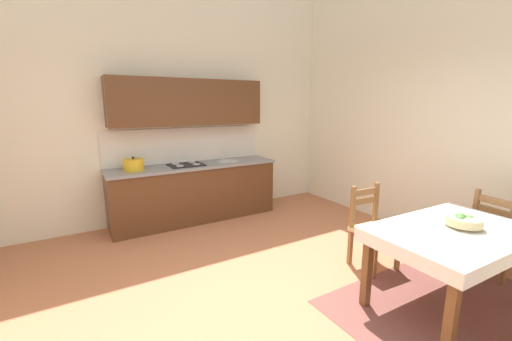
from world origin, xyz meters
name	(u,v)px	position (x,y,z in m)	size (l,w,h in m)	color
ground_plane	(274,303)	(0.00, 0.00, -0.05)	(6.03, 6.12, 0.10)	#B7704C
wall_back	(174,88)	(0.00, 2.82, 2.07)	(6.03, 0.12, 4.14)	silver
wall_right	(458,84)	(2.77, 0.00, 2.07)	(0.12, 6.12, 4.14)	silver
area_rug	(456,311)	(1.30, -1.00, 0.00)	(2.10, 1.60, 0.01)	brown
kitchen_cabinetry	(193,167)	(0.14, 2.49, 0.86)	(2.60, 0.63, 2.20)	#56331C
dining_table	(453,242)	(1.30, -0.90, 0.63)	(1.48, 0.98, 0.75)	brown
dining_chair_window_side	(497,236)	(2.32, -0.84, 0.44)	(0.47, 0.47, 0.93)	#D1BC89
dining_chair_kitchen_side	(372,229)	(1.32, -0.03, 0.44)	(0.45, 0.45, 0.93)	#D1BC89
fruit_bowl	(463,221)	(1.40, -0.91, 0.81)	(0.30, 0.30, 0.12)	tan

